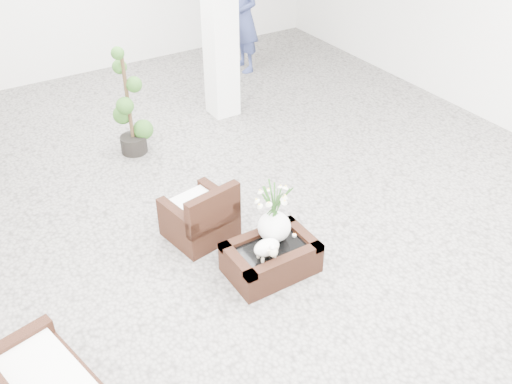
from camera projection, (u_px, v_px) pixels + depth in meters
ground at (251, 233)px, 6.39m from camera, size 11.00×11.00×0.00m
coffee_table at (271, 259)px, 5.79m from camera, size 0.90×0.60×0.31m
sheep_figurine at (267, 249)px, 5.52m from camera, size 0.28×0.23×0.21m
planter_narcissus at (275, 207)px, 5.58m from camera, size 0.44×0.44×0.80m
tealight at (294, 235)px, 5.83m from camera, size 0.04×0.04×0.03m
armchair at (199, 209)px, 6.16m from camera, size 0.77×0.75×0.71m
topiary at (128, 102)px, 7.44m from camera, size 0.40×0.40×1.50m
shopper at (244, 16)px, 9.75m from camera, size 0.48×0.71×1.92m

